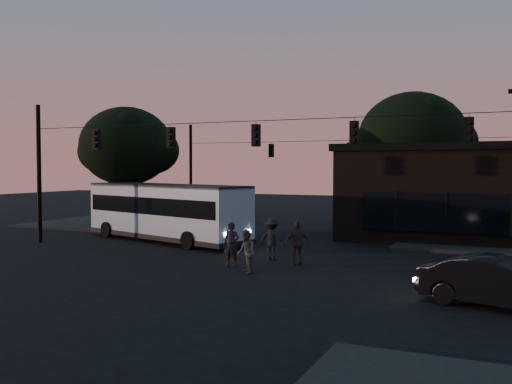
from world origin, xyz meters
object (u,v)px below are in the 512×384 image
at_px(building, 483,192).
at_px(bus, 166,209).
at_px(pedestrian_b, 246,252).
at_px(car, 499,283).
at_px(pedestrian_c, 298,243).
at_px(pedestrian_d, 272,239).
at_px(pedestrian_a, 231,245).

relative_size(building, bus, 1.34).
relative_size(bus, pedestrian_b, 6.82).
distance_m(car, pedestrian_c, 9.01).
xyz_separation_m(bus, pedestrian_c, (9.40, -4.33, -0.84)).
bearing_deg(bus, pedestrian_d, -5.75).
bearing_deg(bus, pedestrian_c, -6.80).
xyz_separation_m(pedestrian_a, pedestrian_c, (2.36, 1.47, 0.01)).
relative_size(building, pedestrian_d, 8.29).
distance_m(building, car, 17.53).
height_order(car, pedestrian_b, pedestrian_b).
height_order(bus, pedestrian_b, bus).
bearing_deg(pedestrian_a, car, -23.33).
xyz_separation_m(bus, pedestrian_a, (7.04, -5.80, -0.85)).
bearing_deg(car, bus, 78.36).
bearing_deg(pedestrian_a, pedestrian_c, 24.21).
bearing_deg(pedestrian_b, pedestrian_a, -168.43).
height_order(building, car, building).
distance_m(car, pedestrian_d, 10.77).
bearing_deg(building, pedestrian_b, -116.80).
distance_m(pedestrian_a, pedestrian_d, 2.49).
distance_m(building, pedestrian_c, 14.71).
xyz_separation_m(car, pedestrian_d, (-9.41, 5.23, 0.18)).
bearing_deg(pedestrian_d, building, -123.93).
relative_size(pedestrian_a, pedestrian_b, 1.10).
bearing_deg(car, pedestrian_d, 75.97).
relative_size(pedestrian_a, pedestrian_d, 1.00).
distance_m(building, pedestrian_a, 17.13).
relative_size(car, pedestrian_a, 2.45).
xyz_separation_m(building, car, (1.27, -17.37, -1.96)).
relative_size(pedestrian_a, pedestrian_c, 0.99).
xyz_separation_m(pedestrian_a, pedestrian_d, (0.84, 2.34, 0.00)).
relative_size(bus, car, 2.53).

